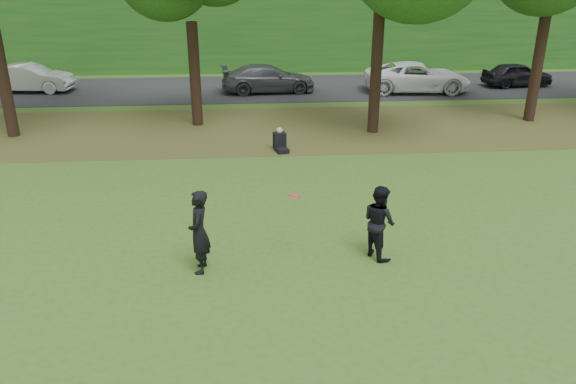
# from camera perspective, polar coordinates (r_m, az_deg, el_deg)

# --- Properties ---
(ground) EXTENTS (120.00, 120.00, 0.00)m
(ground) POSITION_cam_1_polar(r_m,az_deg,el_deg) (10.91, 1.68, -12.44)
(ground) COLOR #375019
(ground) RESTS_ON ground
(leaf_litter) EXTENTS (60.00, 7.00, 0.01)m
(leaf_litter) POSITION_cam_1_polar(r_m,az_deg,el_deg) (22.80, -1.72, 6.42)
(leaf_litter) COLOR #4F391C
(leaf_litter) RESTS_ON ground
(street) EXTENTS (70.00, 7.00, 0.02)m
(street) POSITION_cam_1_polar(r_m,az_deg,el_deg) (30.57, -2.46, 10.49)
(street) COLOR black
(street) RESTS_ON ground
(far_hedge) EXTENTS (70.00, 3.00, 5.00)m
(far_hedge) POSITION_cam_1_polar(r_m,az_deg,el_deg) (36.12, -2.89, 16.29)
(far_hedge) COLOR #194F16
(far_hedge) RESTS_ON ground
(player_left) EXTENTS (0.48, 0.70, 1.86)m
(player_left) POSITION_cam_1_polar(r_m,az_deg,el_deg) (12.05, -9.03, -4.03)
(player_left) COLOR black
(player_left) RESTS_ON ground
(player_right) EXTENTS (0.93, 1.02, 1.71)m
(player_right) POSITION_cam_1_polar(r_m,az_deg,el_deg) (12.70, 9.25, -2.99)
(player_right) COLOR black
(player_right) RESTS_ON ground
(parked_cars) EXTENTS (34.83, 3.79, 1.50)m
(parked_cars) POSITION_cam_1_polar(r_m,az_deg,el_deg) (29.49, -1.31, 11.48)
(parked_cars) COLOR black
(parked_cars) RESTS_ON street
(frisbee) EXTENTS (0.36, 0.36, 0.10)m
(frisbee) POSITION_cam_1_polar(r_m,az_deg,el_deg) (12.15, 0.66, -0.37)
(frisbee) COLOR #FF154C
(frisbee) RESTS_ON ground
(seated_person) EXTENTS (0.56, 0.80, 0.83)m
(seated_person) POSITION_cam_1_polar(r_m,az_deg,el_deg) (20.01, -0.80, 5.09)
(seated_person) COLOR black
(seated_person) RESTS_ON ground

